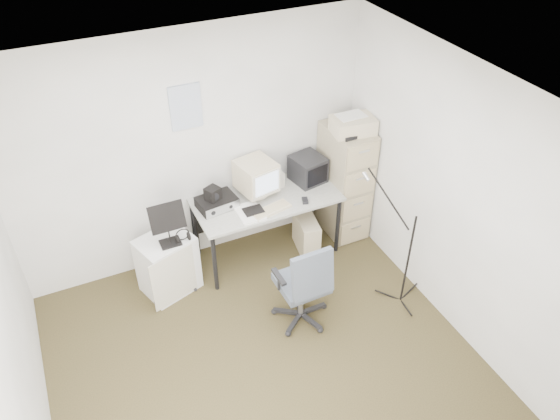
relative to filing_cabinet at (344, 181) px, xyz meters
name	(u,v)px	position (x,y,z in m)	size (l,w,h in m)	color
floor	(269,371)	(-1.58, -1.48, -0.66)	(3.60, 3.60, 0.01)	#322C1A
ceiling	(264,115)	(-1.58, -1.48, 1.85)	(3.60, 3.60, 0.01)	white
wall_back	(193,153)	(-1.58, 0.32, 0.60)	(3.60, 0.02, 2.50)	white
wall_left	(7,350)	(-3.38, -1.48, 0.60)	(0.02, 3.60, 2.50)	white
wall_right	(460,205)	(0.22, -1.48, 0.60)	(0.02, 3.60, 2.50)	white
wall_calendar	(186,107)	(-1.60, 0.31, 1.10)	(0.30, 0.02, 0.44)	white
filing_cabinet	(344,181)	(0.00, 0.00, 0.00)	(0.40, 0.60, 1.30)	gray
printer	(353,125)	(0.00, -0.07, 0.73)	(0.43, 0.29, 0.17)	beige
desk	(267,226)	(-0.95, -0.03, -0.29)	(1.50, 0.70, 0.73)	#B0B0AE
crt_monitor	(256,179)	(-1.01, 0.09, 0.27)	(0.35, 0.37, 0.39)	beige
crt_tv	(308,169)	(-0.41, 0.10, 0.22)	(0.31, 0.33, 0.28)	black
desk_speaker	(279,180)	(-0.73, 0.12, 0.16)	(0.09, 0.09, 0.16)	beige
keyboard	(271,210)	(-1.00, -0.24, 0.09)	(0.42, 0.15, 0.02)	beige
mouse	(305,201)	(-0.62, -0.25, 0.09)	(0.06, 0.10, 0.03)	black
radio_receiver	(217,202)	(-1.46, 0.05, 0.13)	(0.38, 0.27, 0.11)	black
radio_speaker	(213,194)	(-1.49, 0.05, 0.25)	(0.13, 0.12, 0.13)	black
papers	(250,213)	(-1.20, -0.19, 0.09)	(0.24, 0.33, 0.02)	white
pc_tower	(306,234)	(-0.54, -0.16, -0.45)	(0.20, 0.44, 0.41)	beige
office_chair	(302,281)	(-1.05, -1.04, -0.17)	(0.56, 0.56, 0.97)	#4D555F
side_cart	(168,264)	(-2.07, -0.12, -0.33)	(0.51, 0.41, 0.64)	silver
music_stand	(167,224)	(-2.02, -0.19, 0.23)	(0.33, 0.17, 0.48)	black
headphones	(183,237)	(-1.90, -0.20, 0.03)	(0.15, 0.15, 0.03)	black
mic_stand	(410,247)	(-0.03, -1.26, 0.04)	(0.02, 0.02, 1.38)	black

